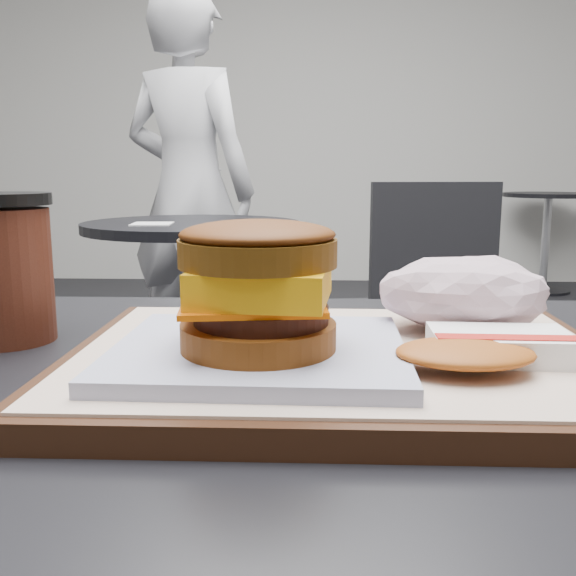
# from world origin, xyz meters

# --- Properties ---
(serving_tray) EXTENTS (0.38, 0.28, 0.02)m
(serving_tray) POSITION_xyz_m (0.06, 0.02, 0.78)
(serving_tray) COLOR black
(serving_tray) RESTS_ON customer_table
(breakfast_sandwich) EXTENTS (0.19, 0.17, 0.09)m
(breakfast_sandwich) POSITION_xyz_m (0.01, -0.01, 0.83)
(breakfast_sandwich) COLOR silver
(breakfast_sandwich) RESTS_ON serving_tray
(hash_brown) EXTENTS (0.12, 0.09, 0.02)m
(hash_brown) POSITION_xyz_m (0.16, -0.01, 0.80)
(hash_brown) COLOR white
(hash_brown) RESTS_ON serving_tray
(crumpled_wrapper) EXTENTS (0.13, 0.10, 0.06)m
(crumpled_wrapper) POSITION_xyz_m (0.16, 0.08, 0.82)
(crumpled_wrapper) COLOR silver
(crumpled_wrapper) RESTS_ON serving_tray
(coffee_cup) EXTENTS (0.08, 0.08, 0.12)m
(coffee_cup) POSITION_xyz_m (-0.21, 0.11, 0.83)
(coffee_cup) COLOR #3E180F
(coffee_cup) RESTS_ON customer_table
(neighbor_table) EXTENTS (0.70, 0.70, 0.75)m
(neighbor_table) POSITION_xyz_m (-0.35, 1.65, 0.55)
(neighbor_table) COLOR black
(neighbor_table) RESTS_ON ground
(napkin) EXTENTS (0.13, 0.13, 0.00)m
(napkin) POSITION_xyz_m (-0.45, 1.54, 0.75)
(napkin) COLOR silver
(napkin) RESTS_ON neighbor_table
(neighbor_chair) EXTENTS (0.63, 0.48, 0.88)m
(neighbor_chair) POSITION_xyz_m (0.29, 1.56, 0.51)
(neighbor_chair) COLOR #AEAEB3
(neighbor_chair) RESTS_ON ground
(patron) EXTENTS (0.71, 0.59, 1.66)m
(patron) POSITION_xyz_m (-0.49, 2.34, 0.83)
(patron) COLOR silver
(patron) RESTS_ON ground
(bg_table_far) EXTENTS (0.66, 0.66, 0.75)m
(bg_table_far) POSITION_xyz_m (1.80, 4.50, 0.56)
(bg_table_far) COLOR black
(bg_table_far) RESTS_ON ground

